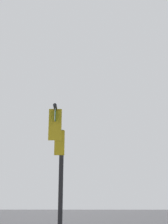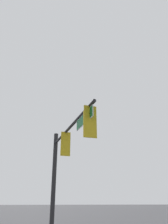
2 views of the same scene
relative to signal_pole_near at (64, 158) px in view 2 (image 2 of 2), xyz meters
name	(u,v)px [view 2 (image 2 of 2)]	position (x,y,z in m)	size (l,w,h in m)	color
signal_pole_near	(64,158)	(0.00, 0.00, 0.00)	(6.80, 1.14, 6.02)	black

